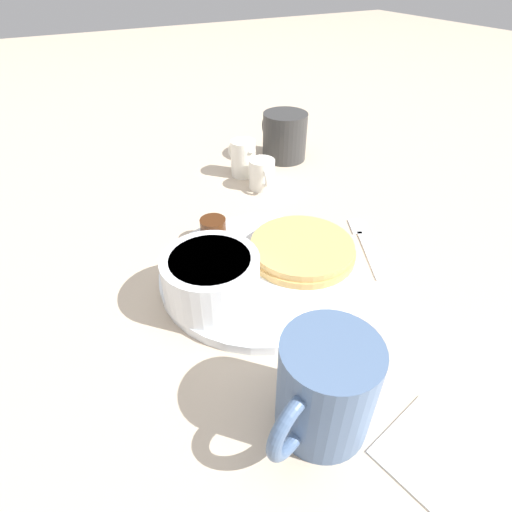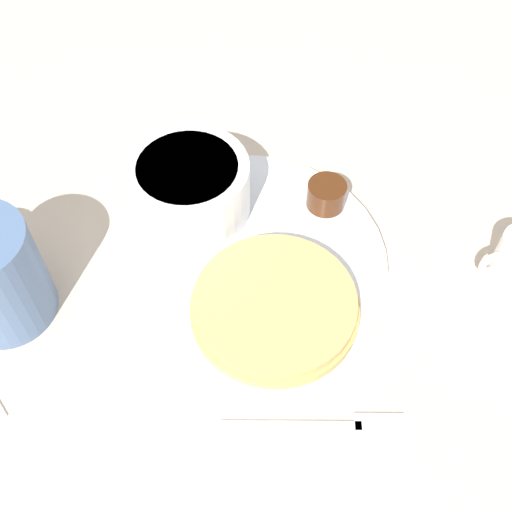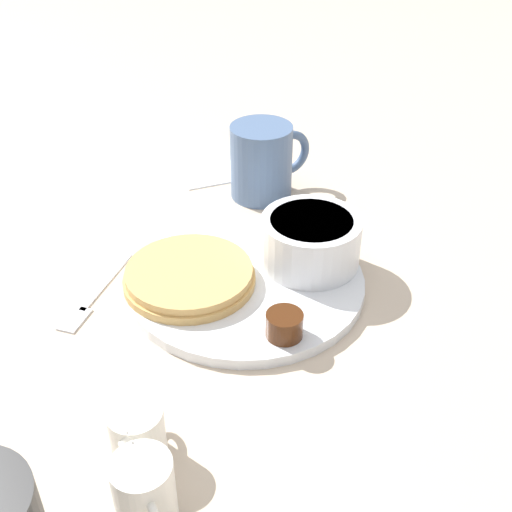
% 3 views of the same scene
% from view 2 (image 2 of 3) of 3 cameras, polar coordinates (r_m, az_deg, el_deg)
% --- Properties ---
extents(ground_plane, '(4.00, 4.00, 0.00)m').
position_cam_2_polar(ground_plane, '(0.57, -1.15, -0.92)').
color(ground_plane, '#C6B299').
extents(plate, '(0.25, 0.25, 0.01)m').
position_cam_2_polar(plate, '(0.56, -1.16, -0.57)').
color(plate, white).
rests_on(plate, ground_plane).
extents(pancake_stack, '(0.14, 0.14, 0.02)m').
position_cam_2_polar(pancake_stack, '(0.52, 1.19, -4.65)').
color(pancake_stack, tan).
rests_on(pancake_stack, plate).
extents(bowl, '(0.11, 0.11, 0.05)m').
position_cam_2_polar(bowl, '(0.57, -5.95, 6.19)').
color(bowl, white).
rests_on(bowl, plate).
extents(syrup_cup, '(0.04, 0.04, 0.02)m').
position_cam_2_polar(syrup_cup, '(0.59, 6.27, 5.43)').
color(syrup_cup, '#47230F').
rests_on(syrup_cup, plate).
extents(butter_ramekin, '(0.04, 0.04, 0.04)m').
position_cam_2_polar(butter_ramekin, '(0.60, -5.69, 6.92)').
color(butter_ramekin, white).
rests_on(butter_ramekin, plate).
extents(fork, '(0.13, 0.07, 0.00)m').
position_cam_2_polar(fork, '(0.50, 7.11, -14.72)').
color(fork, silver).
rests_on(fork, ground_plane).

